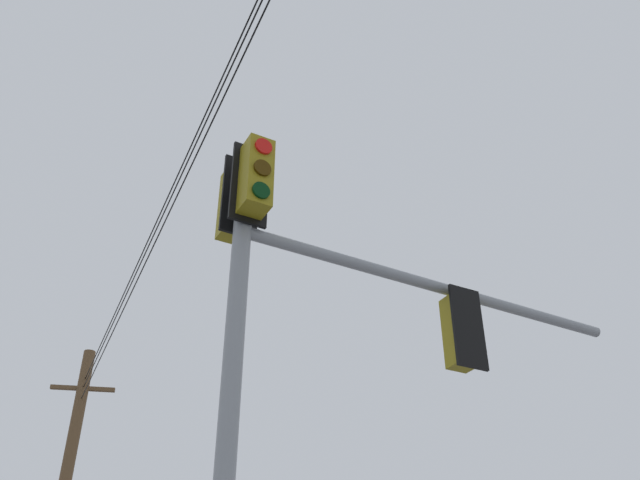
% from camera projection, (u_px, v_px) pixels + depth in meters
% --- Properties ---
extents(signal_mast_assembly, '(5.60, 0.97, 6.87)m').
position_uv_depth(signal_mast_assembly, '(312.00, 323.00, 7.35)').
color(signal_mast_assembly, gray).
rests_on(signal_mast_assembly, ground).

